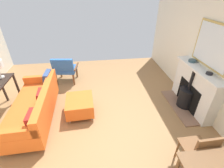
% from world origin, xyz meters
% --- Properties ---
extents(ground_plane, '(5.49, 6.11, 0.01)m').
position_xyz_m(ground_plane, '(0.00, 0.00, -0.00)').
color(ground_plane, olive).
extents(wall_left, '(0.12, 6.11, 2.74)m').
position_xyz_m(wall_left, '(-2.75, 0.00, 1.37)').
color(wall_left, silver).
rests_on(wall_left, ground).
extents(fireplace, '(0.58, 1.47, 1.02)m').
position_xyz_m(fireplace, '(-2.53, 0.03, 0.46)').
color(fireplace, brown).
rests_on(fireplace, ground).
extents(mirror_over_mantel, '(0.04, 1.07, 0.88)m').
position_xyz_m(mirror_over_mantel, '(-2.66, 0.03, 1.52)').
color(mirror_over_mantel, tan).
extents(mantel_bowl_near, '(0.17, 0.17, 0.05)m').
position_xyz_m(mantel_bowl_near, '(-2.57, -0.33, 1.05)').
color(mantel_bowl_near, '#334C56').
rests_on(mantel_bowl_near, fireplace).
extents(mantel_bowl_far, '(0.13, 0.13, 0.04)m').
position_xyz_m(mantel_bowl_far, '(-2.57, 0.28, 1.04)').
color(mantel_bowl_far, black).
rests_on(mantel_bowl_far, fireplace).
extents(sofa, '(0.85, 1.91, 0.78)m').
position_xyz_m(sofa, '(1.03, -0.01, 0.33)').
color(sofa, '#B2B2B7').
rests_on(sofa, ground).
extents(ottoman, '(0.62, 0.70, 0.40)m').
position_xyz_m(ottoman, '(0.09, -0.06, 0.24)').
color(ottoman, '#B2B2B7').
rests_on(ottoman, ground).
extents(armchair_accent, '(0.74, 0.67, 0.84)m').
position_xyz_m(armchair_accent, '(0.56, -1.51, 0.48)').
color(armchair_accent, brown).
rests_on(armchair_accent, ground).
extents(dining_chair_near_fireplace, '(0.41, 0.41, 0.84)m').
position_xyz_m(dining_chair_near_fireplace, '(-1.73, 1.53, 0.50)').
color(dining_chair_near_fireplace, brown).
rests_on(dining_chair_near_fireplace, ground).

